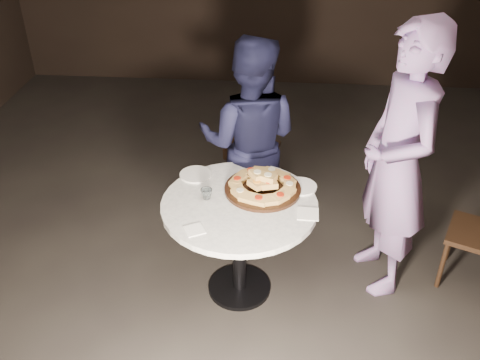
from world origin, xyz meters
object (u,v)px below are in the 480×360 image
object	(u,v)px
water_glass	(207,194)
diner_teal	(397,165)
serving_board	(263,189)
focaccia_pile	(263,183)
table	(239,220)
chair_far	(250,148)
diner_navy	(249,141)

from	to	relation	value
water_glass	diner_teal	xyz separation A→B (m)	(1.15, 0.18, 0.15)
serving_board	water_glass	distance (m)	0.36
focaccia_pile	table	bearing A→B (deg)	-133.63
table	chair_far	bearing A→B (deg)	90.13
serving_board	focaccia_pile	size ratio (longest dim) A/B	1.12
serving_board	chair_far	size ratio (longest dim) A/B	0.59
chair_far	serving_board	bearing A→B (deg)	111.36
chair_far	diner_navy	distance (m)	0.52
table	chair_far	xyz separation A→B (m)	(-0.00, 1.10, -0.12)
serving_board	focaccia_pile	xyz separation A→B (m)	(-0.00, 0.00, 0.04)
focaccia_pile	diner_navy	xyz separation A→B (m)	(-0.12, 0.53, -0.00)
serving_board	chair_far	xyz separation A→B (m)	(-0.14, 0.96, -0.26)
table	focaccia_pile	distance (m)	0.27
serving_board	diner_teal	xyz separation A→B (m)	(0.81, 0.07, 0.18)
table	diner_teal	size ratio (longest dim) A/B	0.66
table	diner_teal	distance (m)	1.02
serving_board	diner_navy	bearing A→B (deg)	102.41
table	serving_board	xyz separation A→B (m)	(0.13, 0.14, 0.14)
serving_board	focaccia_pile	bearing A→B (deg)	111.94
chair_far	diner_teal	distance (m)	1.37
serving_board	diner_navy	size ratio (longest dim) A/B	0.31
serving_board	diner_navy	xyz separation A→B (m)	(-0.12, 0.53, 0.04)
table	focaccia_pile	size ratio (longest dim) A/B	2.78
table	water_glass	world-z (taller)	water_glass
serving_board	diner_teal	size ratio (longest dim) A/B	0.27
table	chair_far	world-z (taller)	chair_far
focaccia_pile	chair_far	world-z (taller)	focaccia_pile
focaccia_pile	water_glass	distance (m)	0.36
table	diner_navy	bearing A→B (deg)	88.57
serving_board	water_glass	size ratio (longest dim) A/B	6.66
water_glass	diner_navy	size ratio (longest dim) A/B	0.05
diner_navy	diner_teal	world-z (taller)	diner_teal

